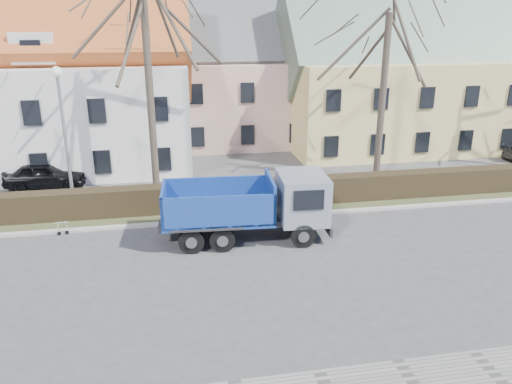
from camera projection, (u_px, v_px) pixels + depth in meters
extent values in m
plane|color=#404043|center=(212.00, 271.00, 18.30)|extent=(120.00, 120.00, 0.00)
cube|color=#A7A099|center=(202.00, 221.00, 22.54)|extent=(80.00, 0.30, 0.12)
cube|color=#3D4225|center=(199.00, 209.00, 24.03)|extent=(80.00, 3.00, 0.10)
cube|color=black|center=(199.00, 198.00, 23.64)|extent=(60.00, 0.90, 1.30)
imported|color=black|center=(45.00, 175.00, 26.93)|extent=(4.32, 1.93, 1.44)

